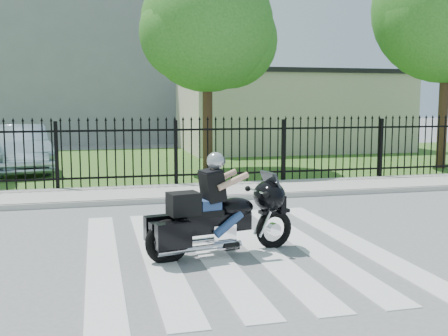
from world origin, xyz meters
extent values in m
plane|color=slate|center=(0.00, 0.00, 0.00)|extent=(120.00, 120.00, 0.00)
cube|color=#ADAAA3|center=(0.00, 5.00, 0.06)|extent=(40.00, 2.00, 0.12)
cube|color=#ADAAA3|center=(0.00, 4.00, 0.06)|extent=(40.00, 0.12, 0.12)
cube|color=#2F5B1F|center=(0.00, 12.00, 0.01)|extent=(40.00, 12.00, 0.02)
cube|color=black|center=(0.00, 6.00, 0.35)|extent=(26.00, 0.04, 0.05)
cube|color=black|center=(0.00, 6.00, 1.55)|extent=(26.00, 0.04, 0.05)
cylinder|color=#382316|center=(1.50, 9.00, 2.08)|extent=(0.32, 0.32, 4.16)
sphere|color=#27671D|center=(1.50, 9.00, 4.68)|extent=(4.20, 4.20, 4.20)
cylinder|color=#382316|center=(9.50, 8.00, 2.40)|extent=(0.32, 0.32, 4.80)
sphere|color=#27671D|center=(9.50, 8.00, 5.40)|extent=(5.00, 5.00, 5.00)
cube|color=beige|center=(7.00, 16.00, 1.75)|extent=(10.00, 6.00, 3.50)
cube|color=black|center=(7.00, 16.00, 3.60)|extent=(10.20, 6.20, 0.20)
cube|color=gray|center=(-3.00, 26.00, 6.00)|extent=(15.00, 10.00, 12.00)
torus|color=black|center=(0.62, -0.05, 0.30)|extent=(0.63, 0.24, 0.62)
torus|color=black|center=(-1.10, -0.39, 0.30)|extent=(0.67, 0.26, 0.66)
cube|color=black|center=(-0.40, -0.25, 0.49)|extent=(1.19, 0.44, 0.27)
ellipsoid|color=black|center=(-0.04, -0.18, 0.70)|extent=(0.62, 0.46, 0.30)
cube|color=black|center=(-0.57, -0.29, 0.67)|extent=(0.63, 0.40, 0.09)
cube|color=silver|center=(-0.26, -0.22, 0.34)|extent=(0.41, 0.33, 0.27)
ellipsoid|color=black|center=(0.53, -0.07, 0.83)|extent=(0.60, 0.73, 0.49)
cube|color=black|center=(-0.85, -0.34, 0.83)|extent=(0.49, 0.42, 0.32)
cube|color=navy|center=(-0.47, -0.26, 0.77)|extent=(0.35, 0.32, 0.16)
sphere|color=#A7A9AE|center=(-0.36, -0.24, 1.42)|extent=(0.26, 0.26, 0.26)
imported|color=#A7BAD2|center=(-4.43, 10.35, 0.78)|extent=(2.52, 4.83, 1.52)
camera|label=1|loc=(-2.05, -7.62, 2.27)|focal=42.00mm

